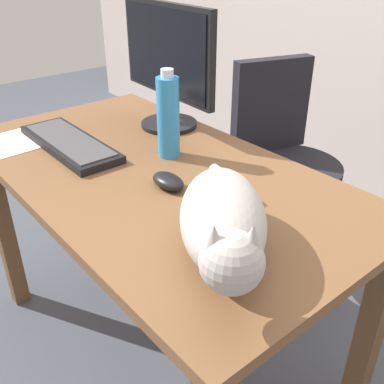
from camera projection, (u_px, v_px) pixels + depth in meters
ground_plane at (161, 349)px, 1.67m from camera, size 8.00×8.00×0.00m
desk at (154, 203)px, 1.36m from camera, size 1.33×0.72×0.76m
office_chair at (280, 185)px, 1.97m from camera, size 0.50×0.48×0.92m
monitor at (167, 62)px, 1.49m from camera, size 0.48×0.20×0.41m
keyboard at (70, 143)px, 1.43m from camera, size 0.44×0.15×0.03m
cat at (224, 221)px, 0.91m from camera, size 0.49×0.42×0.20m
computer_mouse at (168, 181)px, 1.19m from camera, size 0.11×0.06×0.04m
paper_sheet at (5, 144)px, 1.45m from camera, size 0.22×0.31×0.00m
water_bottle at (168, 117)px, 1.32m from camera, size 0.07×0.07×0.27m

